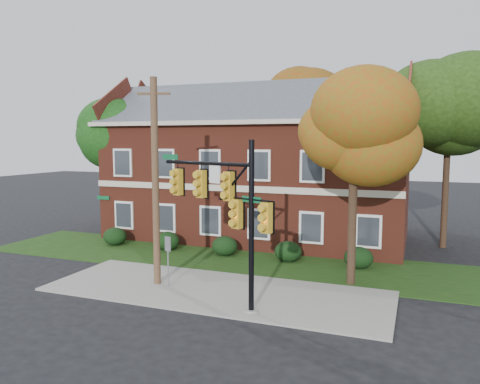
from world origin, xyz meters
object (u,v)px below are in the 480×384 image
(utility_pole, at_px, (155,182))
(tree_right_rear, at_px, (456,104))
(apartment_building, at_px, (257,159))
(hedge_far_left, at_px, (115,236))
(hedge_far_right, at_px, (359,258))
(tree_near_right, at_px, (360,127))
(tree_left_rear, at_px, (116,132))
(tree_far_rear, at_px, (307,105))
(sign_post, at_px, (168,253))
(hedge_left, at_px, (167,241))
(hedge_center, at_px, (225,246))
(hedge_right, at_px, (288,251))
(traffic_signal, at_px, (228,204))

(utility_pole, bearing_deg, tree_right_rear, 26.28)
(apartment_building, xyz_separation_m, hedge_far_left, (-7.00, -5.25, -4.46))
(hedge_far_right, bearing_deg, tree_near_right, -85.48)
(tree_near_right, relative_size, tree_left_rear, 0.97)
(tree_left_rear, bearing_deg, hedge_far_right, -13.89)
(tree_left_rear, bearing_deg, tree_right_rear, 5.36)
(hedge_far_left, relative_size, tree_left_rear, 0.16)
(hedge_far_left, bearing_deg, tree_far_rear, 57.50)
(hedge_far_left, bearing_deg, sign_post, -40.51)
(hedge_left, distance_m, hedge_center, 3.50)
(hedge_center, bearing_deg, hedge_left, 180.00)
(hedge_far_right, bearing_deg, utility_pole, -143.07)
(hedge_far_right, bearing_deg, tree_far_rear, 113.37)
(sign_post, bearing_deg, utility_pole, 179.63)
(hedge_center, xyz_separation_m, tree_left_rear, (-9.73, 4.14, 6.16))
(hedge_far_left, bearing_deg, hedge_left, 0.00)
(hedge_right, bearing_deg, sign_post, -120.76)
(tree_right_rear, bearing_deg, utility_pole, -135.27)
(tree_far_rear, distance_m, traffic_signal, 20.84)
(hedge_right, relative_size, tree_left_rear, 0.16)
(hedge_left, xyz_separation_m, tree_near_right, (10.72, -2.83, 6.14))
(apartment_building, height_order, hedge_center, apartment_building)
(tree_near_right, distance_m, traffic_signal, 6.54)
(hedge_far_right, height_order, sign_post, sign_post)
(tree_left_rear, bearing_deg, tree_far_rear, 38.97)
(tree_left_rear, bearing_deg, hedge_left, -33.59)
(hedge_right, distance_m, tree_left_rear, 15.17)
(hedge_far_left, relative_size, sign_post, 0.64)
(hedge_far_left, xyz_separation_m, tree_left_rear, (-2.73, 4.14, 6.16))
(apartment_building, relative_size, hedge_far_right, 13.43)
(hedge_right, relative_size, tree_far_rear, 0.12)
(hedge_center, height_order, tree_far_rear, tree_far_rear)
(tree_left_rear, xyz_separation_m, sign_post, (9.69, -10.09, -5.20))
(hedge_right, xyz_separation_m, tree_right_rear, (7.81, 6.11, 7.60))
(hedge_far_right, bearing_deg, traffic_signal, -118.82)
(hedge_center, bearing_deg, traffic_signal, -66.18)
(tree_right_rear, height_order, utility_pole, tree_right_rear)
(hedge_far_left, relative_size, tree_near_right, 0.16)
(tree_left_rear, relative_size, tree_far_rear, 0.77)
(apartment_building, distance_m, tree_left_rear, 9.94)
(tree_right_rear, relative_size, tree_far_rear, 0.92)
(hedge_left, relative_size, utility_pole, 0.16)
(utility_pole, xyz_separation_m, sign_post, (0.64, -0.18, -2.94))
(hedge_far_left, distance_m, hedge_center, 7.00)
(tree_near_right, height_order, utility_pole, utility_pole)
(hedge_right, height_order, tree_left_rear, tree_left_rear)
(hedge_center, xyz_separation_m, tree_near_right, (7.22, -2.83, 6.14))
(hedge_center, bearing_deg, tree_near_right, -21.42)
(tree_left_rear, relative_size, utility_pole, 1.02)
(hedge_left, xyz_separation_m, hedge_right, (7.00, 0.00, 0.00))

